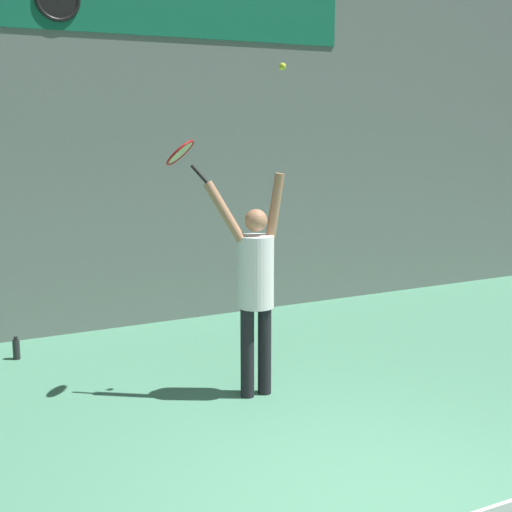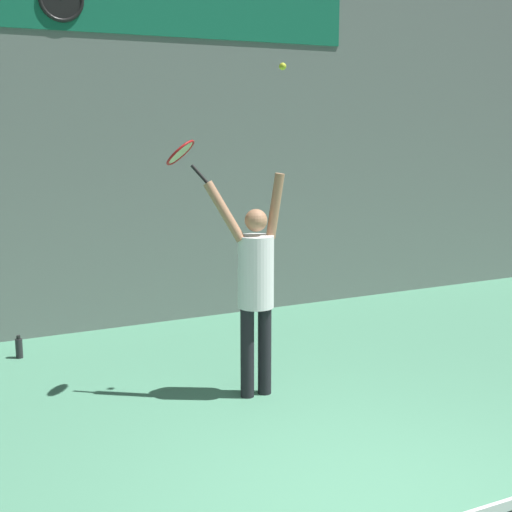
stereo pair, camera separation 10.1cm
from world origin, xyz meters
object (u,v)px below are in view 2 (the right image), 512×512
(tennis_player, at_px, (256,282))
(tennis_racket, at_px, (182,154))
(tennis_ball, at_px, (283,66))
(water_bottle, at_px, (19,348))

(tennis_player, height_order, tennis_racket, tennis_racket)
(tennis_ball, height_order, water_bottle, tennis_ball)
(tennis_player, relative_size, tennis_racket, 5.06)
(tennis_player, xyz_separation_m, tennis_ball, (0.25, -0.04, 1.96))
(tennis_player, height_order, tennis_ball, tennis_ball)
(tennis_ball, distance_m, water_bottle, 4.25)
(tennis_player, xyz_separation_m, tennis_racket, (-0.58, 0.35, 1.18))
(tennis_player, bearing_deg, water_bottle, 130.75)
(tennis_ball, relative_size, water_bottle, 0.25)
(tennis_player, xyz_separation_m, water_bottle, (-1.86, 2.16, -0.99))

